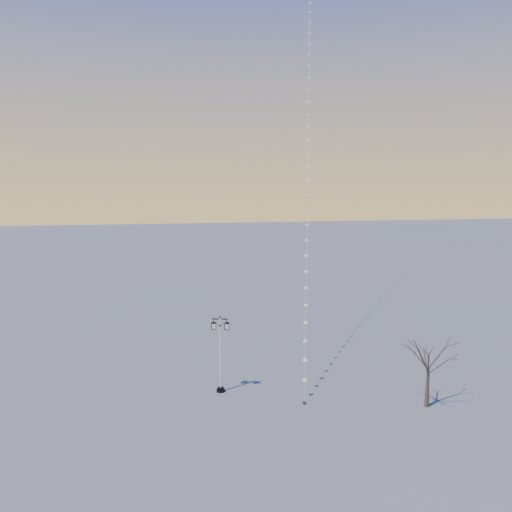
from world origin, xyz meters
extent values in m
plane|color=slate|center=(0.00, 0.00, 0.00)|extent=(300.00, 300.00, 0.00)
cylinder|color=black|center=(-2.79, 3.59, 0.08)|extent=(0.55, 0.55, 0.16)
cylinder|color=black|center=(-2.79, 3.59, 0.22)|extent=(0.39, 0.39, 0.14)
cylinder|color=silver|center=(-2.79, 3.59, 2.59)|extent=(0.13, 0.13, 4.58)
cylinder|color=black|center=(-2.79, 3.59, 4.34)|extent=(0.20, 0.20, 0.06)
cube|color=black|center=(-2.79, 3.59, 4.73)|extent=(0.91, 0.32, 0.06)
sphere|color=black|center=(-2.79, 3.59, 4.85)|extent=(0.14, 0.14, 0.14)
pyramid|color=black|center=(-3.19, 3.71, 4.58)|extent=(0.43, 0.43, 0.14)
cube|color=beige|center=(-3.19, 3.71, 4.28)|extent=(0.25, 0.25, 0.33)
cube|color=black|center=(-3.19, 3.71, 4.10)|extent=(0.29, 0.29, 0.04)
pyramid|color=black|center=(-2.40, 3.48, 4.58)|extent=(0.43, 0.43, 0.14)
cube|color=beige|center=(-2.40, 3.48, 4.28)|extent=(0.25, 0.25, 0.33)
cube|color=black|center=(-2.40, 3.48, 4.10)|extent=(0.29, 0.29, 0.04)
cone|color=#403427|center=(8.82, -1.08, 1.20)|extent=(0.28, 0.28, 2.39)
cylinder|color=#362621|center=(1.83, 0.71, 0.09)|extent=(0.18, 0.18, 0.18)
cylinder|color=black|center=(1.83, 0.71, 0.11)|extent=(0.03, 0.03, 0.22)
cone|color=orange|center=(6.38, 14.94, 16.82)|extent=(0.07, 0.07, 0.25)
cylinder|color=white|center=(1.83, 0.71, 0.53)|extent=(0.01, 0.01, 0.71)
camera|label=1|loc=(-6.91, -26.62, 12.93)|focal=35.34mm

